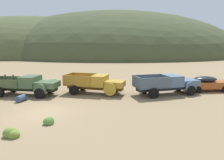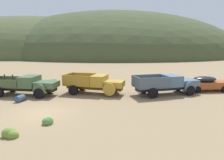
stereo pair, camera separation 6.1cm
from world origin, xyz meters
TOP-DOWN VIEW (x-y plane):
  - ground_plane at (0.00, 0.00)m, footprint 300.00×300.00m
  - hill_distant at (-29.78, 77.20)m, footprint 114.08×64.24m
  - hill_far_left at (6.30, 82.39)m, footprint 108.91×85.76m
  - truck_weathered_green at (-2.97, 5.23)m, footprint 6.80×3.14m
  - truck_mustard at (3.63, 5.81)m, footprint 6.23×3.55m
  - truck_chalk_blue at (10.78, 5.68)m, footprint 6.76×3.74m
  - car_oxide_orange at (15.22, 7.10)m, footprint 5.07×2.24m
  - oil_drum_tipped at (-2.90, 3.03)m, footprint 0.77×0.98m
  - bush_front_left at (-5.56, 9.00)m, footprint 0.73×0.75m
  - bush_between_trucks at (-6.94, 11.83)m, footprint 0.94×0.91m
  - bush_near_barrel at (-2.40, 11.34)m, footprint 1.13×0.78m
  - bush_lone_scrub at (1.07, -2.09)m, footprint 0.68×0.60m
  - bush_back_edge at (1.61, 10.81)m, footprint 1.41×1.28m
  - bush_front_right at (-0.41, -3.84)m, footprint 0.96×0.79m

SIDE VIEW (x-z plane):
  - ground_plane at x=0.00m, z-range 0.00..0.00m
  - hill_distant at x=-29.78m, z-range -16.24..16.24m
  - hill_far_left at x=6.30m, z-range -18.89..18.89m
  - bush_front_right at x=-0.41m, z-range -0.16..0.47m
  - bush_lone_scrub at x=1.07m, z-range -0.14..0.46m
  - bush_front_left at x=-5.56m, z-range -0.14..0.46m
  - bush_between_trucks at x=-6.94m, z-range -0.18..0.56m
  - bush_near_barrel at x=-2.40m, z-range -0.16..0.55m
  - bush_back_edge at x=1.61m, z-range -0.25..0.75m
  - oil_drum_tipped at x=-2.90m, z-range 0.00..0.56m
  - car_oxide_orange at x=15.22m, z-range 0.03..1.60m
  - truck_weathered_green at x=-2.97m, z-range -0.07..2.09m
  - truck_chalk_blue at x=10.78m, z-range 0.06..1.97m
  - truck_mustard at x=3.63m, z-range 0.07..1.98m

